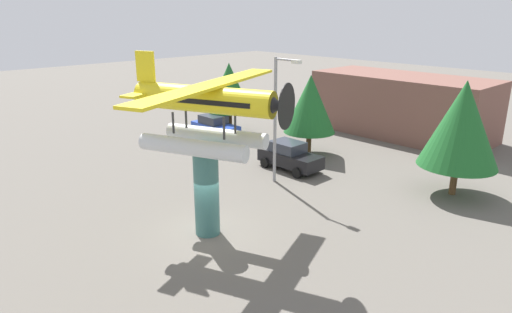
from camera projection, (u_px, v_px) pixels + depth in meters
ground_plane at (208, 233)px, 20.53m from camera, size 140.00×140.00×0.00m
display_pedestal at (207, 192)px, 19.93m from camera, size 1.10×1.10×3.94m
floatplane_monument at (206, 111)px, 18.77m from camera, size 7.18×10.04×4.00m
car_near_blue at (215, 127)px, 35.78m from camera, size 4.20×2.02×1.76m
car_mid_black at (290, 156)px, 28.56m from camera, size 4.20×2.02×1.76m
streetlight_primary at (278, 111)px, 25.38m from camera, size 1.84×0.28×7.18m
storefront_building at (402, 105)px, 36.36m from camera, size 13.82×5.92×4.74m
tree_west at (229, 87)px, 36.42m from camera, size 3.50×3.50×5.67m
tree_east at (310, 104)px, 30.78m from camera, size 3.53×3.53×5.52m
tree_center_back at (462, 124)px, 23.69m from camera, size 4.11×4.11×6.23m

